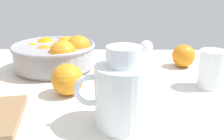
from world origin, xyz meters
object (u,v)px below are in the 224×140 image
at_px(loose_orange_0, 67,80).
at_px(loose_orange_1, 184,56).
at_px(juice_pitcher, 123,96).
at_px(second_glass, 212,72).
at_px(fruit_bowl, 55,54).

distance_m(loose_orange_0, loose_orange_1, 0.44).
height_order(juice_pitcher, loose_orange_1, juice_pitcher).
bearing_deg(loose_orange_1, second_glass, -80.85).
bearing_deg(fruit_bowl, loose_orange_0, -69.41).
xyz_separation_m(fruit_bowl, loose_orange_0, (0.08, -0.21, -0.01)).
xyz_separation_m(fruit_bowl, juice_pitcher, (0.22, -0.36, 0.01)).
bearing_deg(loose_orange_0, juice_pitcher, -45.62).
bearing_deg(fruit_bowl, loose_orange_1, 3.38).
height_order(fruit_bowl, juice_pitcher, juice_pitcher).
bearing_deg(second_glass, juice_pitcher, -142.73).
distance_m(juice_pitcher, loose_orange_0, 0.20).
relative_size(juice_pitcher, loose_orange_1, 2.20).
distance_m(second_glass, loose_orange_0, 0.40).
relative_size(second_glass, loose_orange_0, 1.28).
bearing_deg(loose_orange_0, loose_orange_1, 32.83).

